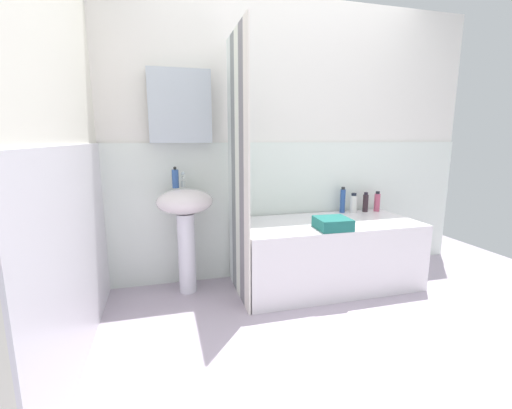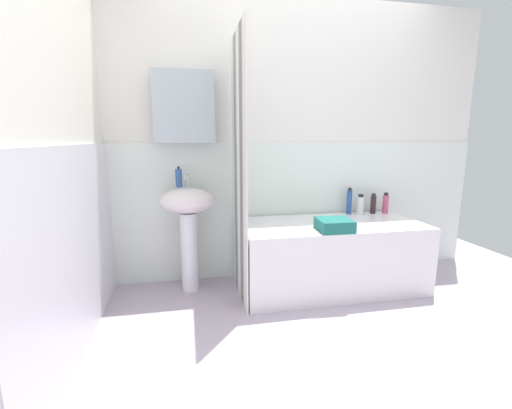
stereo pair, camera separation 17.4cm
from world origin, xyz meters
The scene contains 13 objects.
ground_plane centered at (0.00, 0.00, -0.02)m, with size 4.80×5.60×0.04m, color #B9AABB.
wall_back_tiled centered at (-0.06, 1.26, 1.14)m, with size 3.60×0.18×2.40m.
wall_left_tiled centered at (-1.57, 0.34, 1.12)m, with size 0.07×1.81×2.40m.
sink centered at (-0.91, 1.03, 0.62)m, with size 0.44×0.34×0.85m.
faucet centered at (-0.91, 1.11, 0.91)m, with size 0.03×0.12×0.12m.
soap_dispenser centered at (-0.97, 1.10, 0.92)m, with size 0.05×0.05×0.17m.
bathtub centered at (0.24, 0.87, 0.28)m, with size 1.49×0.71×0.55m, color white.
shower_curtain centered at (-0.52, 0.87, 1.00)m, with size 0.01×0.71×2.00m.
lotion_bottle centered at (0.88, 1.12, 0.64)m, with size 0.05×0.05×0.19m.
body_wash_bottle centered at (0.76, 1.13, 0.64)m, with size 0.05×0.05×0.19m.
shampoo_bottle centered at (0.63, 1.12, 0.64)m, with size 0.06×0.06×0.18m.
conditioner_bottle centered at (0.54, 1.15, 0.67)m, with size 0.05×0.05×0.24m.
towel_folded centered at (0.16, 0.64, 0.60)m, with size 0.25×0.24×0.09m, color #206A63.
Camera 1 is at (-1.07, -1.66, 1.24)m, focal length 24.10 mm.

